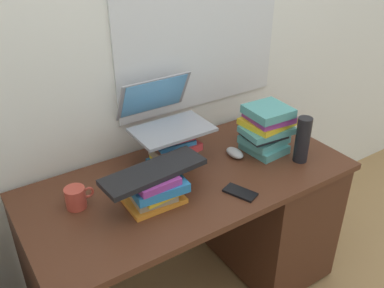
% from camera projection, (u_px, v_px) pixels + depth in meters
% --- Properties ---
extents(wall_back, '(6.00, 0.06, 2.60)m').
position_uv_depth(wall_back, '(143.00, 27.00, 1.82)').
color(wall_back, silver).
rests_on(wall_back, ground).
extents(desk, '(1.44, 0.68, 0.73)m').
position_uv_depth(desk, '(253.00, 211.00, 2.15)').
color(desk, '#4C2819').
rests_on(desk, ground).
extents(book_stack_tall, '(0.21, 0.19, 0.17)m').
position_uv_depth(book_stack_tall, '(173.00, 147.00, 1.90)').
color(book_stack_tall, '#2672B2').
rests_on(book_stack_tall, desk).
extents(book_stack_keyboard_riser, '(0.24, 0.21, 0.13)m').
position_uv_depth(book_stack_keyboard_riser, '(154.00, 188.00, 1.66)').
color(book_stack_keyboard_riser, orange).
rests_on(book_stack_keyboard_riser, desk).
extents(book_stack_side, '(0.26, 0.22, 0.24)m').
position_uv_depth(book_stack_side, '(266.00, 128.00, 1.98)').
color(book_stack_side, teal).
rests_on(book_stack_side, desk).
extents(laptop, '(0.35, 0.32, 0.21)m').
position_uv_depth(laptop, '(165.00, 115.00, 1.88)').
color(laptop, gray).
rests_on(laptop, book_stack_tall).
extents(keyboard, '(0.43, 0.17, 0.02)m').
position_uv_depth(keyboard, '(154.00, 172.00, 1.62)').
color(keyboard, black).
rests_on(keyboard, book_stack_keyboard_riser).
extents(computer_mouse, '(0.06, 0.10, 0.04)m').
position_uv_depth(computer_mouse, '(235.00, 153.00, 1.98)').
color(computer_mouse, '#A5A8AD').
rests_on(computer_mouse, desk).
extents(mug, '(0.12, 0.08, 0.09)m').
position_uv_depth(mug, '(76.00, 197.00, 1.64)').
color(mug, '#B23F33').
rests_on(mug, desk).
extents(water_bottle, '(0.07, 0.07, 0.22)m').
position_uv_depth(water_bottle, '(303.00, 140.00, 1.90)').
color(water_bottle, black).
rests_on(water_bottle, desk).
extents(cell_phone, '(0.11, 0.15, 0.01)m').
position_uv_depth(cell_phone, '(240.00, 192.00, 1.73)').
color(cell_phone, black).
rests_on(cell_phone, desk).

